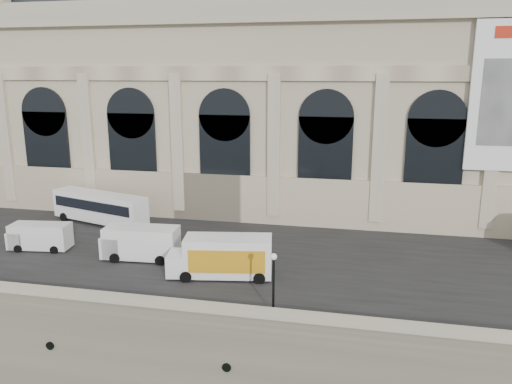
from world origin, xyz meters
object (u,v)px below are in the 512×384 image
at_px(van_b, 37,236).
at_px(box_truck, 222,257).
at_px(bus_left, 100,207).
at_px(van_c, 137,243).
at_px(lamp_right, 273,284).

relative_size(van_b, box_truck, 0.67).
height_order(bus_left, box_truck, bus_left).
bearing_deg(van_c, van_b, 177.91).
height_order(van_c, lamp_right, lamp_right).
height_order(bus_left, lamp_right, lamp_right).
bearing_deg(bus_left, van_c, -46.32).
distance_m(van_c, box_truck, 8.13).
distance_m(bus_left, box_truck, 18.97).
bearing_deg(box_truck, bus_left, 146.56).
xyz_separation_m(bus_left, van_c, (7.98, -8.35, -0.40)).
xyz_separation_m(box_truck, lamp_right, (4.80, -5.11, 0.46)).
distance_m(van_b, van_c, 9.56).
xyz_separation_m(van_c, box_truck, (7.85, -2.10, 0.17)).
xyz_separation_m(van_c, lamp_right, (12.66, -7.21, 0.62)).
distance_m(van_c, lamp_right, 14.58).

